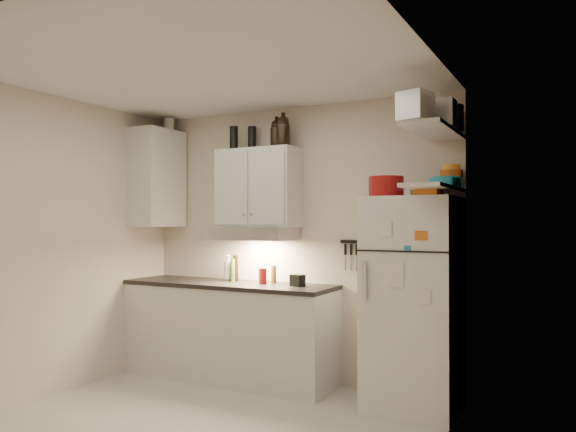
% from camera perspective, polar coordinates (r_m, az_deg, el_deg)
% --- Properties ---
extents(floor, '(3.20, 3.00, 0.02)m').
position_cam_1_polar(floor, '(4.38, -8.99, -20.79)').
color(floor, beige).
rests_on(floor, ground).
extents(ceiling, '(3.20, 3.00, 0.02)m').
position_cam_1_polar(ceiling, '(4.25, -8.94, 14.52)').
color(ceiling, silver).
rests_on(ceiling, ground).
extents(back_wall, '(3.20, 0.02, 2.60)m').
position_cam_1_polar(back_wall, '(5.40, 0.66, -2.72)').
color(back_wall, beige).
rests_on(back_wall, ground).
extents(left_wall, '(0.02, 3.00, 2.60)m').
position_cam_1_polar(left_wall, '(5.23, -23.27, -2.75)').
color(left_wall, beige).
rests_on(left_wall, ground).
extents(right_wall, '(0.02, 3.00, 2.60)m').
position_cam_1_polar(right_wall, '(3.41, 13.38, -3.98)').
color(right_wall, beige).
rests_on(right_wall, ground).
extents(base_cabinet, '(2.10, 0.60, 0.88)m').
position_cam_1_polar(base_cabinet, '(5.51, -6.06, -11.69)').
color(base_cabinet, silver).
rests_on(base_cabinet, floor).
extents(countertop, '(2.10, 0.62, 0.04)m').
position_cam_1_polar(countertop, '(5.44, -6.05, -6.93)').
color(countertop, black).
rests_on(countertop, base_cabinet).
extents(upper_cabinet, '(0.80, 0.33, 0.75)m').
position_cam_1_polar(upper_cabinet, '(5.39, -3.03, 2.86)').
color(upper_cabinet, silver).
rests_on(upper_cabinet, back_wall).
extents(side_cabinet, '(0.33, 0.55, 1.00)m').
position_cam_1_polar(side_cabinet, '(5.96, -13.15, 3.75)').
color(side_cabinet, silver).
rests_on(side_cabinet, left_wall).
extents(range_hood, '(0.76, 0.46, 0.12)m').
position_cam_1_polar(range_hood, '(5.33, -3.39, -1.78)').
color(range_hood, silver).
rests_on(range_hood, back_wall).
extents(fridge, '(0.70, 0.68, 1.70)m').
position_cam_1_polar(fridge, '(4.66, 12.62, -8.61)').
color(fridge, silver).
rests_on(fridge, floor).
extents(shelf_hi, '(0.30, 0.95, 0.03)m').
position_cam_1_polar(shelf_hi, '(4.49, 14.62, 8.38)').
color(shelf_hi, silver).
rests_on(shelf_hi, right_wall).
extents(shelf_lo, '(0.30, 0.95, 0.03)m').
position_cam_1_polar(shelf_lo, '(4.44, 14.63, 2.77)').
color(shelf_lo, silver).
rests_on(shelf_lo, right_wall).
extents(knife_strip, '(0.42, 0.02, 0.03)m').
position_cam_1_polar(knife_strip, '(5.09, 7.57, -2.62)').
color(knife_strip, black).
rests_on(knife_strip, back_wall).
extents(dutch_oven, '(0.28, 0.28, 0.16)m').
position_cam_1_polar(dutch_oven, '(4.54, 9.94, 2.94)').
color(dutch_oven, maroon).
rests_on(dutch_oven, fridge).
extents(book_stack, '(0.18, 0.22, 0.07)m').
position_cam_1_polar(book_stack, '(4.35, 14.12, 2.52)').
color(book_stack, '#D1631A').
rests_on(book_stack, fridge).
extents(spice_jar, '(0.07, 0.07, 0.10)m').
position_cam_1_polar(spice_jar, '(4.62, 12.74, 2.54)').
color(spice_jar, silver).
rests_on(spice_jar, fridge).
extents(stock_pot, '(0.38, 0.38, 0.21)m').
position_cam_1_polar(stock_pot, '(4.75, 15.63, 9.39)').
color(stock_pot, silver).
rests_on(stock_pot, shelf_hi).
extents(tin_a, '(0.21, 0.19, 0.21)m').
position_cam_1_polar(tin_a, '(4.46, 15.27, 10.00)').
color(tin_a, '#AAAAAD').
rests_on(tin_a, shelf_hi).
extents(tin_b, '(0.25, 0.25, 0.20)m').
position_cam_1_polar(tin_b, '(4.13, 12.81, 10.79)').
color(tin_b, '#AAAAAD').
rests_on(tin_b, shelf_hi).
extents(bowl_teal, '(0.23, 0.23, 0.09)m').
position_cam_1_polar(bowl_teal, '(4.74, 15.83, 3.29)').
color(bowl_teal, teal).
rests_on(bowl_teal, shelf_lo).
extents(bowl_orange, '(0.18, 0.18, 0.05)m').
position_cam_1_polar(bowl_orange, '(4.77, 16.26, 4.15)').
color(bowl_orange, '#C45112').
rests_on(bowl_orange, bowl_teal).
extents(bowl_yellow, '(0.14, 0.14, 0.05)m').
position_cam_1_polar(bowl_yellow, '(4.78, 16.26, 4.75)').
color(bowl_yellow, gold).
rests_on(bowl_yellow, bowl_orange).
extents(plates, '(0.25, 0.25, 0.06)m').
position_cam_1_polar(plates, '(4.44, 15.55, 3.33)').
color(plates, teal).
rests_on(plates, shelf_lo).
extents(growler_a, '(0.15, 0.15, 0.28)m').
position_cam_1_polar(growler_a, '(5.40, -1.16, 8.35)').
color(growler_a, black).
rests_on(growler_a, upper_cabinet).
extents(growler_b, '(0.16, 0.16, 0.29)m').
position_cam_1_polar(growler_b, '(5.28, -0.50, 8.63)').
color(growler_b, black).
rests_on(growler_b, upper_cabinet).
extents(thermos_a, '(0.10, 0.10, 0.24)m').
position_cam_1_polar(thermos_a, '(5.57, -3.67, 7.85)').
color(thermos_a, black).
rests_on(thermos_a, upper_cabinet).
extents(thermos_b, '(0.11, 0.11, 0.24)m').
position_cam_1_polar(thermos_b, '(5.60, -5.52, 7.83)').
color(thermos_b, black).
rests_on(thermos_b, upper_cabinet).
extents(side_jar, '(0.13, 0.13, 0.14)m').
position_cam_1_polar(side_jar, '(6.09, -11.99, 9.05)').
color(side_jar, silver).
rests_on(side_jar, side_cabinet).
extents(soap_bottle, '(0.13, 0.13, 0.28)m').
position_cam_1_polar(soap_bottle, '(5.58, -6.06, -5.10)').
color(soap_bottle, silver).
rests_on(soap_bottle, countertop).
extents(pepper_mill, '(0.05, 0.05, 0.17)m').
position_cam_1_polar(pepper_mill, '(5.34, -1.48, -5.94)').
color(pepper_mill, brown).
rests_on(pepper_mill, countertop).
extents(oil_bottle, '(0.05, 0.05, 0.22)m').
position_cam_1_polar(oil_bottle, '(5.49, -5.64, -5.50)').
color(oil_bottle, '#446318').
rests_on(oil_bottle, countertop).
extents(vinegar_bottle, '(0.07, 0.07, 0.26)m').
position_cam_1_polar(vinegar_bottle, '(5.52, -5.35, -5.29)').
color(vinegar_bottle, black).
rests_on(vinegar_bottle, countertop).
extents(clear_bottle, '(0.06, 0.06, 0.15)m').
position_cam_1_polar(clear_bottle, '(5.42, -2.82, -5.92)').
color(clear_bottle, silver).
rests_on(clear_bottle, countertop).
extents(red_jar, '(0.09, 0.09, 0.15)m').
position_cam_1_polar(red_jar, '(5.25, -2.58, -6.13)').
color(red_jar, maroon).
rests_on(red_jar, countertop).
extents(caddy, '(0.14, 0.12, 0.11)m').
position_cam_1_polar(caddy, '(5.08, 0.97, -6.56)').
color(caddy, black).
rests_on(caddy, countertop).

